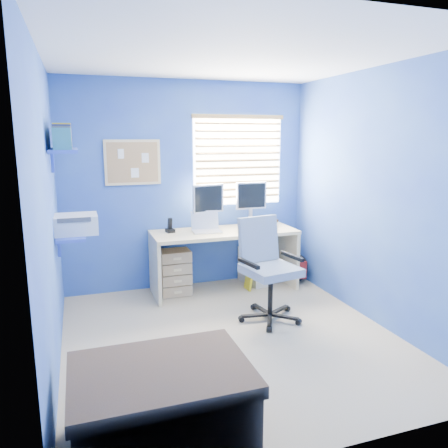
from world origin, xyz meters
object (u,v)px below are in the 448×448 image
object	(u,v)px
desk	(224,260)
laptop	(207,223)
office_chair	(268,282)
cat	(258,224)
tower_pc	(253,266)

from	to	relation	value
desk	laptop	xyz separation A→B (m)	(-0.21, 0.00, 0.48)
office_chair	laptop	bearing A→B (deg)	111.26
laptop	cat	distance (m)	0.61
cat	tower_pc	size ratio (longest dim) A/B	0.98
desk	cat	distance (m)	0.60
cat	tower_pc	world-z (taller)	cat
laptop	cat	world-z (taller)	laptop
cat	tower_pc	bearing A→B (deg)	62.31
tower_pc	laptop	bearing A→B (deg)	178.80
laptop	tower_pc	distance (m)	0.90
cat	office_chair	xyz separation A→B (m)	(-0.23, -0.82, -0.43)
tower_pc	office_chair	size ratio (longest dim) A/B	0.43
tower_pc	office_chair	world-z (taller)	office_chair
desk	tower_pc	size ratio (longest dim) A/B	3.83
desk	office_chair	distance (m)	0.95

